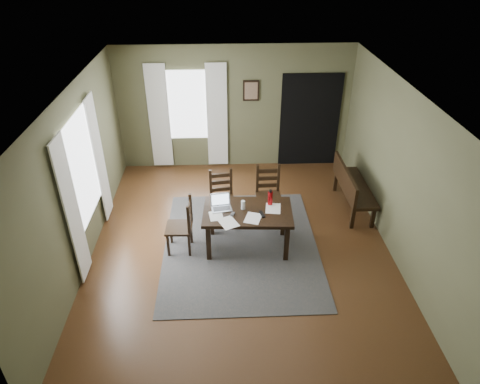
{
  "coord_description": "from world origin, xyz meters",
  "views": [
    {
      "loc": [
        -0.27,
        -5.76,
        4.64
      ],
      "look_at": [
        0.0,
        0.3,
        0.9
      ],
      "focal_mm": 32.0,
      "sensor_mm": 36.0,
      "label": 1
    }
  ],
  "objects_px": {
    "chair_back_left": "(222,198)",
    "water_bottle": "(270,198)",
    "dining_table": "(248,215)",
    "chair_back_right": "(268,195)",
    "chair_end": "(182,226)",
    "laptop": "(221,204)",
    "bench": "(351,185)"
  },
  "relations": [
    {
      "from": "chair_end",
      "to": "water_bottle",
      "type": "xyz_separation_m",
      "value": [
        1.46,
        0.21,
        0.38
      ]
    },
    {
      "from": "chair_back_right",
      "to": "chair_back_left",
      "type": "bearing_deg",
      "value": -178.41
    },
    {
      "from": "chair_back_left",
      "to": "water_bottle",
      "type": "xyz_separation_m",
      "value": [
        0.79,
        -0.61,
        0.37
      ]
    },
    {
      "from": "bench",
      "to": "chair_end",
      "type": "bearing_deg",
      "value": 110.09
    },
    {
      "from": "chair_back_left",
      "to": "bench",
      "type": "xyz_separation_m",
      "value": [
        2.44,
        0.32,
        0.02
      ]
    },
    {
      "from": "chair_back_left",
      "to": "water_bottle",
      "type": "bearing_deg",
      "value": -45.53
    },
    {
      "from": "chair_end",
      "to": "laptop",
      "type": "distance_m",
      "value": 0.73
    },
    {
      "from": "chair_back_right",
      "to": "bench",
      "type": "bearing_deg",
      "value": 7.5
    },
    {
      "from": "chair_end",
      "to": "chair_back_left",
      "type": "bearing_deg",
      "value": 142.97
    },
    {
      "from": "chair_end",
      "to": "chair_back_right",
      "type": "relative_size",
      "value": 0.94
    },
    {
      "from": "water_bottle",
      "to": "chair_back_right",
      "type": "bearing_deg",
      "value": 85.69
    },
    {
      "from": "chair_end",
      "to": "chair_back_left",
      "type": "xyz_separation_m",
      "value": [
        0.67,
        0.82,
        0.01
      ]
    },
    {
      "from": "dining_table",
      "to": "chair_back_left",
      "type": "xyz_separation_m",
      "value": [
        -0.41,
        0.79,
        -0.16
      ]
    },
    {
      "from": "chair_end",
      "to": "chair_back_left",
      "type": "relative_size",
      "value": 0.98
    },
    {
      "from": "chair_back_right",
      "to": "laptop",
      "type": "relative_size",
      "value": 2.86
    },
    {
      "from": "dining_table",
      "to": "chair_back_left",
      "type": "height_order",
      "value": "chair_back_left"
    },
    {
      "from": "chair_back_left",
      "to": "chair_back_right",
      "type": "height_order",
      "value": "chair_back_right"
    },
    {
      "from": "dining_table",
      "to": "chair_back_right",
      "type": "height_order",
      "value": "chair_back_right"
    },
    {
      "from": "laptop",
      "to": "dining_table",
      "type": "bearing_deg",
      "value": -23.91
    },
    {
      "from": "dining_table",
      "to": "chair_back_left",
      "type": "relative_size",
      "value": 1.5
    },
    {
      "from": "dining_table",
      "to": "chair_end",
      "type": "relative_size",
      "value": 1.53
    },
    {
      "from": "chair_end",
      "to": "chair_back_right",
      "type": "distance_m",
      "value": 1.75
    },
    {
      "from": "chair_end",
      "to": "laptop",
      "type": "height_order",
      "value": "chair_end"
    },
    {
      "from": "bench",
      "to": "water_bottle",
      "type": "relative_size",
      "value": 5.5
    },
    {
      "from": "dining_table",
      "to": "laptop",
      "type": "xyz_separation_m",
      "value": [
        -0.43,
        0.12,
        0.15
      ]
    },
    {
      "from": "chair_back_right",
      "to": "laptop",
      "type": "xyz_separation_m",
      "value": [
        -0.87,
        -0.72,
        0.28
      ]
    },
    {
      "from": "chair_back_left",
      "to": "laptop",
      "type": "xyz_separation_m",
      "value": [
        -0.02,
        -0.67,
        0.3
      ]
    },
    {
      "from": "chair_end",
      "to": "laptop",
      "type": "bearing_deg",
      "value": 105.2
    },
    {
      "from": "bench",
      "to": "water_bottle",
      "type": "xyz_separation_m",
      "value": [
        -1.65,
        -0.93,
        0.35
      ]
    },
    {
      "from": "chair_back_right",
      "to": "laptop",
      "type": "bearing_deg",
      "value": -142.11
    },
    {
      "from": "chair_back_left",
      "to": "bench",
      "type": "bearing_deg",
      "value": -0.43
    },
    {
      "from": "laptop",
      "to": "water_bottle",
      "type": "bearing_deg",
      "value": -4.74
    }
  ]
}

